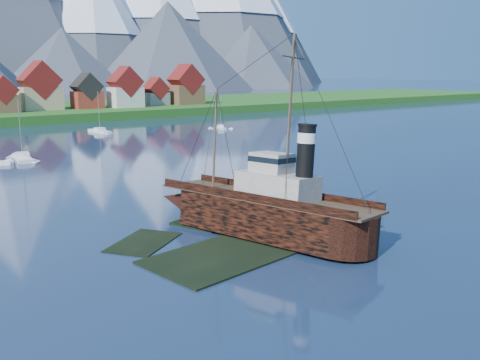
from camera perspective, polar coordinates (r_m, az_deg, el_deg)
ground at (r=55.53m, az=0.97°, el=-6.50°), size 1400.00×1400.00×0.00m
shoal at (r=58.29m, az=1.05°, el=-5.96°), size 31.71×21.24×1.14m
tugboat_wreck at (r=57.50m, az=1.75°, el=-2.97°), size 6.45×27.78×22.02m
sailboat_d at (r=158.34m, az=-2.05°, el=5.55°), size 4.76×7.48×10.07m
sailboat_e at (r=153.67m, az=-14.72°, el=4.99°), size 3.10×10.37×11.89m
sailboat_f at (r=112.44m, az=-22.17°, el=2.14°), size 4.07×10.73×12.18m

